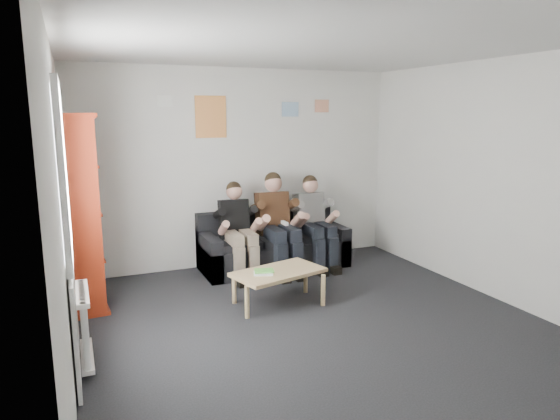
% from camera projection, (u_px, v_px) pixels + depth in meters
% --- Properties ---
extents(room_shell, '(5.00, 5.00, 5.00)m').
position_uv_depth(room_shell, '(325.00, 195.00, 4.63)').
color(room_shell, black).
rests_on(room_shell, ground).
extents(sofa, '(1.99, 0.81, 0.77)m').
position_uv_depth(sofa, '(273.00, 247.00, 6.88)').
color(sofa, black).
rests_on(sofa, ground).
extents(bookshelf, '(0.32, 0.95, 2.10)m').
position_uv_depth(bookshelf, '(84.00, 211.00, 5.42)').
color(bookshelf, maroon).
rests_on(bookshelf, ground).
extents(coffee_table, '(0.99, 0.54, 0.39)m').
position_uv_depth(coffee_table, '(278.00, 275.00, 5.50)').
color(coffee_table, tan).
rests_on(coffee_table, ground).
extents(game_cases, '(0.23, 0.18, 0.03)m').
position_uv_depth(game_cases, '(264.00, 272.00, 5.39)').
color(game_cases, white).
rests_on(game_cases, coffee_table).
extents(person_left, '(0.38, 0.81, 1.23)m').
position_uv_depth(person_left, '(239.00, 231.00, 6.44)').
color(person_left, black).
rests_on(person_left, sofa).
extents(person_middle, '(0.43, 0.91, 1.32)m').
position_uv_depth(person_middle, '(278.00, 224.00, 6.64)').
color(person_middle, '#502F1A').
rests_on(person_middle, sofa).
extents(person_right, '(0.39, 0.84, 1.25)m').
position_uv_depth(person_right, '(315.00, 223.00, 6.86)').
color(person_right, silver).
rests_on(person_right, sofa).
extents(radiator, '(0.10, 0.64, 0.60)m').
position_uv_depth(radiator, '(85.00, 325.00, 4.19)').
color(radiator, white).
rests_on(radiator, ground).
extents(window, '(0.05, 1.30, 2.36)m').
position_uv_depth(window, '(69.00, 248.00, 4.03)').
color(window, white).
rests_on(window, room_shell).
extents(poster_large, '(0.42, 0.01, 0.55)m').
position_uv_depth(poster_large, '(211.00, 117.00, 6.60)').
color(poster_large, '#DABD4D').
rests_on(poster_large, room_shell).
extents(poster_blue, '(0.25, 0.01, 0.20)m').
position_uv_depth(poster_blue, '(290.00, 109.00, 7.02)').
color(poster_blue, '#3F90D9').
rests_on(poster_blue, room_shell).
extents(poster_pink, '(0.22, 0.01, 0.18)m').
position_uv_depth(poster_pink, '(322.00, 106.00, 7.20)').
color(poster_pink, '#C73E91').
rests_on(poster_pink, room_shell).
extents(poster_sign, '(0.20, 0.01, 0.14)m').
position_uv_depth(poster_sign, '(164.00, 101.00, 6.33)').
color(poster_sign, white).
rests_on(poster_sign, room_shell).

